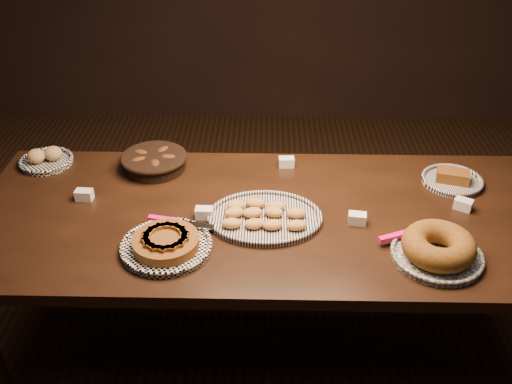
{
  "coord_description": "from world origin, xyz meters",
  "views": [
    {
      "loc": [
        0.01,
        -1.9,
        2.08
      ],
      "look_at": [
        -0.04,
        0.05,
        0.82
      ],
      "focal_mm": 40.0,
      "sensor_mm": 36.0,
      "label": 1
    }
  ],
  "objects_px": {
    "buffet_table": "(265,228)",
    "apple_tart_plate": "(166,244)",
    "bundt_cake_plate": "(438,248)",
    "madeleine_platter": "(264,216)"
  },
  "relations": [
    {
      "from": "buffet_table",
      "to": "apple_tart_plate",
      "type": "relative_size",
      "value": 6.98
    },
    {
      "from": "buffet_table",
      "to": "apple_tart_plate",
      "type": "height_order",
      "value": "apple_tart_plate"
    },
    {
      "from": "apple_tart_plate",
      "to": "buffet_table",
      "type": "bearing_deg",
      "value": 17.79
    },
    {
      "from": "apple_tart_plate",
      "to": "bundt_cake_plate",
      "type": "xyz_separation_m",
      "value": [
        0.99,
        -0.03,
        0.02
      ]
    },
    {
      "from": "apple_tart_plate",
      "to": "bundt_cake_plate",
      "type": "relative_size",
      "value": 0.93
    },
    {
      "from": "madeleine_platter",
      "to": "bundt_cake_plate",
      "type": "xyz_separation_m",
      "value": [
        0.63,
        -0.22,
        0.03
      ]
    },
    {
      "from": "madeleine_platter",
      "to": "apple_tart_plate",
      "type": "bearing_deg",
      "value": -157.34
    },
    {
      "from": "buffet_table",
      "to": "madeleine_platter",
      "type": "distance_m",
      "value": 0.1
    },
    {
      "from": "madeleine_platter",
      "to": "bundt_cake_plate",
      "type": "relative_size",
      "value": 1.23
    },
    {
      "from": "buffet_table",
      "to": "bundt_cake_plate",
      "type": "bearing_deg",
      "value": -23.27
    }
  ]
}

